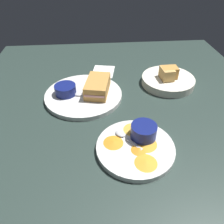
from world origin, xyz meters
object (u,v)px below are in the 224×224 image
Objects in this scene: ramekin_dark_sauce at (65,89)px; bread_basket_rear at (168,80)px; ramekin_light_gravy at (144,131)px; spoon_by_dark_ramekin at (82,95)px; sandwich_half_near at (98,86)px; plate_sandwich_main at (84,95)px; plate_chips_companion at (135,148)px; spoon_by_gravy_ramekin at (123,136)px.

ramekin_dark_sauce is 0.37× the size of bread_basket_rear.
ramekin_dark_sauce is 33.34cm from ramekin_light_gravy.
sandwich_half_near is at bearing 107.34° from spoon_by_dark_ramekin.
plate_sandwich_main is at bearing 154.57° from spoon_by_dark_ramekin.
sandwich_half_near is 0.71× the size of bread_basket_rear.
plate_chips_companion is at bearing 28.20° from plate_sandwich_main.
plate_chips_companion is 2.95× the size of ramekin_light_gravy.
plate_sandwich_main is 1.92× the size of sandwich_half_near.
plate_sandwich_main is 6.76cm from ramekin_dark_sauce.
bread_basket_rear reaches higher than spoon_by_dark_ramekin.
plate_chips_companion is at bearing 37.20° from ramekin_dark_sauce.
spoon_by_dark_ramekin is 28.52cm from ramekin_light_gravy.
ramekin_light_gravy is 5.80cm from spoon_by_gravy_ramekin.
ramekin_dark_sauce is 6.01cm from spoon_by_dark_ramekin.
ramekin_dark_sauce reaches higher than plate_chips_companion.
plate_sandwich_main is 3.85× the size of ramekin_light_gravy.
plate_chips_companion is 2.43× the size of spoon_by_gravy_ramekin.
spoon_by_dark_ramekin is at bearing 74.46° from ramekin_dark_sauce.
sandwich_half_near is 6.42cm from spoon_by_dark_ramekin.
plate_chips_companion is 5.14cm from ramekin_light_gravy.
ramekin_light_gravy is at bearing 140.19° from plate_chips_companion.
bread_basket_rear is (-5.66, 27.54, -1.93)cm from sandwich_half_near.
spoon_by_gravy_ramekin is at bearing -142.44° from plate_chips_companion.
bread_basket_rear reaches higher than ramekin_light_gravy.
ramekin_light_gravy reaches higher than plate_chips_companion.
spoon_by_dark_ramekin is 0.49× the size of bread_basket_rear.
sandwich_half_near reaches higher than spoon_by_gravy_ramekin.
spoon_by_dark_ramekin is 25.02cm from spoon_by_gravy_ramekin.
plate_chips_companion is 37.81cm from bread_basket_rear.
sandwich_half_near is 2.01× the size of ramekin_light_gravy.
spoon_by_gravy_ramekin is (23.69, 6.33, -2.04)cm from sandwich_half_near.
bread_basket_rear is at bearing 152.18° from ramekin_light_gravy.
spoon_by_dark_ramekin is at bearing -149.64° from plate_chips_companion.
ramekin_dark_sauce is 1.05× the size of ramekin_light_gravy.
spoon_by_gravy_ramekin is 0.43× the size of bread_basket_rear.
ramekin_light_gravy is at bearing 84.95° from spoon_by_gravy_ramekin.
spoon_by_dark_ramekin is (1.81, -5.81, -2.04)cm from sandwich_half_near.
ramekin_light_gravy is (23.92, 23.22, 0.38)cm from ramekin_dark_sauce.
ramekin_light_gravy reaches higher than ramekin_dark_sauce.
bread_basket_rear reaches higher than ramekin_dark_sauce.
ramekin_dark_sauce is at bearing -88.73° from sandwich_half_near.
bread_basket_rear is (-29.35, 21.21, 0.11)cm from spoon_by_gravy_ramekin.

